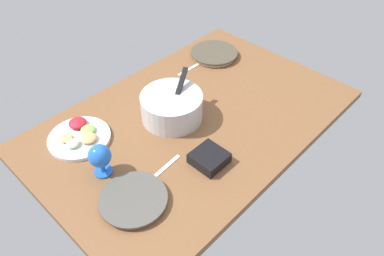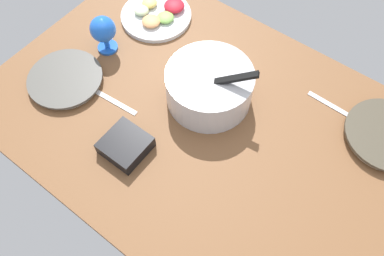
% 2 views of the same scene
% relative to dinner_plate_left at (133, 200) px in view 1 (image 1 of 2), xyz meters
% --- Properties ---
extents(ground_plane, '(1.60, 1.04, 0.04)m').
position_rel_dinner_plate_left_xyz_m(ground_plane, '(0.54, 0.18, -0.03)').
color(ground_plane, brown).
extents(dinner_plate_left, '(0.28, 0.28, 0.03)m').
position_rel_dinner_plate_left_xyz_m(dinner_plate_left, '(0.00, 0.00, 0.00)').
color(dinner_plate_left, silver).
rests_on(dinner_plate_left, ground_plane).
extents(dinner_plate_right, '(0.29, 0.29, 0.03)m').
position_rel_dinner_plate_left_xyz_m(dinner_plate_right, '(1.05, 0.49, 0.00)').
color(dinner_plate_right, beige).
rests_on(dinner_plate_right, ground_plane).
extents(mixing_bowl, '(0.31, 0.31, 0.21)m').
position_rel_dinner_plate_left_xyz_m(mixing_bowl, '(0.47, 0.26, 0.06)').
color(mixing_bowl, silver).
rests_on(mixing_bowl, ground_plane).
extents(fruit_platter, '(0.29, 0.29, 0.05)m').
position_rel_dinner_plate_left_xyz_m(fruit_platter, '(0.06, 0.47, 0.00)').
color(fruit_platter, silver).
rests_on(fruit_platter, ground_plane).
extents(hurricane_glass_blue, '(0.10, 0.10, 0.15)m').
position_rel_dinner_plate_left_xyz_m(hurricane_glass_blue, '(0.01, 0.22, 0.08)').
color(hurricane_glass_blue, blue).
rests_on(hurricane_glass_blue, ground_plane).
extents(square_bowl_black, '(0.14, 0.14, 0.05)m').
position_rel_dinner_plate_left_xyz_m(square_bowl_black, '(0.37, -0.08, 0.01)').
color(square_bowl_black, black).
rests_on(square_bowl_black, ground_plane).
extents(fork_by_left_plate, '(0.18, 0.03, 0.01)m').
position_rel_dinner_plate_left_xyz_m(fork_by_left_plate, '(0.21, 0.04, -0.01)').
color(fork_by_left_plate, silver).
rests_on(fork_by_left_plate, ground_plane).
extents(fork_by_right_plate, '(0.18, 0.02, 0.01)m').
position_rel_dinner_plate_left_xyz_m(fork_by_right_plate, '(0.84, 0.50, -0.01)').
color(fork_by_right_plate, silver).
rests_on(fork_by_right_plate, ground_plane).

